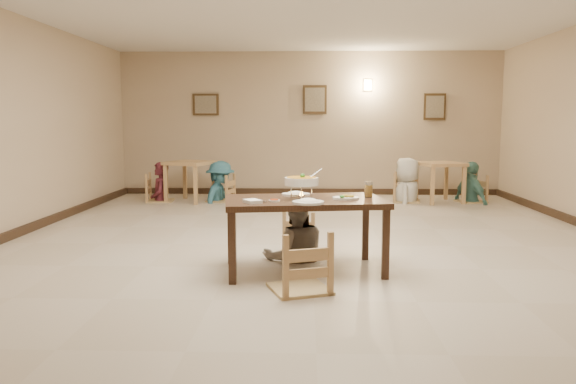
{
  "coord_description": "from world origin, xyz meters",
  "views": [
    {
      "loc": [
        -0.07,
        -6.94,
        1.55
      ],
      "look_at": [
        -0.28,
        -0.76,
        0.77
      ],
      "focal_mm": 35.0,
      "sensor_mm": 36.0,
      "label": 1
    }
  ],
  "objects_px": {
    "main_table": "(304,206)",
    "bg_diner_a": "(159,162)",
    "bg_table_right": "(440,170)",
    "bg_diner_d": "(472,161)",
    "curry_warmer": "(301,181)",
    "bg_chair_rr": "(472,177)",
    "bg_diner_c": "(408,158)",
    "chair_near": "(300,233)",
    "chair_far": "(295,218)",
    "bg_diner_b": "(220,161)",
    "bg_chair_rl": "(407,174)",
    "main_diner": "(295,191)",
    "bg_chair_ll": "(160,175)",
    "bg_table_left": "(190,168)",
    "bg_chair_lr": "(220,176)",
    "drink_glass": "(368,190)"
  },
  "relations": [
    {
      "from": "bg_chair_lr",
      "to": "bg_chair_ll",
      "type": "bearing_deg",
      "value": -71.3
    },
    {
      "from": "curry_warmer",
      "to": "bg_chair_rr",
      "type": "height_order",
      "value": "curry_warmer"
    },
    {
      "from": "drink_glass",
      "to": "chair_far",
      "type": "bearing_deg",
      "value": 146.31
    },
    {
      "from": "curry_warmer",
      "to": "drink_glass",
      "type": "bearing_deg",
      "value": 14.03
    },
    {
      "from": "bg_diner_a",
      "to": "drink_glass",
      "type": "bearing_deg",
      "value": 21.94
    },
    {
      "from": "bg_chair_ll",
      "to": "bg_diner_a",
      "type": "xyz_separation_m",
      "value": [
        0.0,
        0.0,
        0.25
      ]
    },
    {
      "from": "main_table",
      "to": "curry_warmer",
      "type": "xyz_separation_m",
      "value": [
        -0.03,
        -0.04,
        0.26
      ]
    },
    {
      "from": "bg_table_right",
      "to": "bg_diner_a",
      "type": "distance_m",
      "value": 5.41
    },
    {
      "from": "drink_glass",
      "to": "bg_chair_rl",
      "type": "height_order",
      "value": "bg_chair_rl"
    },
    {
      "from": "chair_far",
      "to": "bg_diner_a",
      "type": "xyz_separation_m",
      "value": [
        -2.71,
        4.35,
        0.32
      ]
    },
    {
      "from": "bg_chair_rr",
      "to": "bg_diner_a",
      "type": "height_order",
      "value": "bg_diner_a"
    },
    {
      "from": "bg_diner_c",
      "to": "bg_chair_ll",
      "type": "bearing_deg",
      "value": -73.5
    },
    {
      "from": "chair_far",
      "to": "bg_diner_a",
      "type": "distance_m",
      "value": 5.14
    },
    {
      "from": "main_table",
      "to": "bg_chair_ll",
      "type": "xyz_separation_m",
      "value": [
        -2.82,
        5.01,
        -0.16
      ]
    },
    {
      "from": "chair_far",
      "to": "curry_warmer",
      "type": "bearing_deg",
      "value": -71.06
    },
    {
      "from": "main_diner",
      "to": "bg_chair_ll",
      "type": "relative_size",
      "value": 1.49
    },
    {
      "from": "bg_diner_d",
      "to": "chair_near",
      "type": "bearing_deg",
      "value": 129.56
    },
    {
      "from": "drink_glass",
      "to": "bg_diner_a",
      "type": "distance_m",
      "value": 6.0
    },
    {
      "from": "bg_chair_lr",
      "to": "bg_chair_rl",
      "type": "xyz_separation_m",
      "value": [
        3.62,
        0.04,
        0.04
      ]
    },
    {
      "from": "curry_warmer",
      "to": "bg_diner_c",
      "type": "relative_size",
      "value": 0.23
    },
    {
      "from": "bg_chair_rr",
      "to": "bg_chair_rl",
      "type": "bearing_deg",
      "value": -108.16
    },
    {
      "from": "main_diner",
      "to": "bg_diner_a",
      "type": "relative_size",
      "value": 1.0
    },
    {
      "from": "bg_diner_d",
      "to": "bg_diner_c",
      "type": "bearing_deg",
      "value": 68.54
    },
    {
      "from": "curry_warmer",
      "to": "bg_chair_lr",
      "type": "distance_m",
      "value": 5.38
    },
    {
      "from": "main_table",
      "to": "bg_table_left",
      "type": "relative_size",
      "value": 1.72
    },
    {
      "from": "chair_far",
      "to": "bg_diner_b",
      "type": "relative_size",
      "value": 0.57
    },
    {
      "from": "bg_chair_ll",
      "to": "bg_diner_a",
      "type": "distance_m",
      "value": 0.25
    },
    {
      "from": "bg_diner_c",
      "to": "chair_near",
      "type": "bearing_deg",
      "value": -3.77
    },
    {
      "from": "bg_chair_ll",
      "to": "bg_diner_d",
      "type": "relative_size",
      "value": 0.66
    },
    {
      "from": "chair_near",
      "to": "bg_diner_a",
      "type": "xyz_separation_m",
      "value": [
        -2.78,
        5.7,
        0.23
      ]
    },
    {
      "from": "bg_diner_a",
      "to": "bg_diner_c",
      "type": "distance_m",
      "value": 4.79
    },
    {
      "from": "drink_glass",
      "to": "bg_diner_c",
      "type": "distance_m",
      "value": 5.14
    },
    {
      "from": "bg_diner_b",
      "to": "chair_far",
      "type": "bearing_deg",
      "value": -145.5
    },
    {
      "from": "bg_chair_rl",
      "to": "bg_chair_rr",
      "type": "distance_m",
      "value": 1.23
    },
    {
      "from": "bg_diner_b",
      "to": "bg_diner_d",
      "type": "height_order",
      "value": "bg_diner_b"
    },
    {
      "from": "bg_diner_b",
      "to": "bg_diner_c",
      "type": "relative_size",
      "value": 0.92
    },
    {
      "from": "drink_glass",
      "to": "bg_chair_ll",
      "type": "height_order",
      "value": "bg_chair_ll"
    },
    {
      "from": "chair_far",
      "to": "main_diner",
      "type": "distance_m",
      "value": 0.35
    },
    {
      "from": "main_diner",
      "to": "bg_diner_c",
      "type": "distance_m",
      "value": 5.03
    },
    {
      "from": "bg_chair_rl",
      "to": "bg_diner_b",
      "type": "xyz_separation_m",
      "value": [
        -3.62,
        -0.04,
        0.26
      ]
    },
    {
      "from": "bg_chair_rl",
      "to": "main_diner",
      "type": "bearing_deg",
      "value": 167.15
    },
    {
      "from": "main_table",
      "to": "bg_diner_a",
      "type": "xyz_separation_m",
      "value": [
        -2.82,
        5.01,
        0.09
      ]
    },
    {
      "from": "chair_far",
      "to": "bg_table_left",
      "type": "xyz_separation_m",
      "value": [
        -2.13,
        4.38,
        0.19
      ]
    },
    {
      "from": "main_table",
      "to": "chair_near",
      "type": "distance_m",
      "value": 0.7
    },
    {
      "from": "drink_glass",
      "to": "bg_chair_lr",
      "type": "xyz_separation_m",
      "value": [
        -2.32,
        4.94,
        -0.34
      ]
    },
    {
      "from": "bg_table_right",
      "to": "bg_diner_d",
      "type": "xyz_separation_m",
      "value": [
        0.61,
        0.02,
        0.15
      ]
    },
    {
      "from": "curry_warmer",
      "to": "bg_table_right",
      "type": "height_order",
      "value": "curry_warmer"
    },
    {
      "from": "bg_diner_a",
      "to": "bg_diner_b",
      "type": "xyz_separation_m",
      "value": [
        1.17,
        0.06,
        0.02
      ]
    },
    {
      "from": "curry_warmer",
      "to": "bg_diner_b",
      "type": "distance_m",
      "value": 5.36
    },
    {
      "from": "bg_table_left",
      "to": "bg_diner_a",
      "type": "relative_size",
      "value": 0.66
    }
  ]
}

